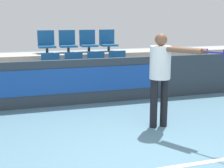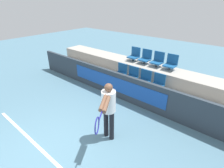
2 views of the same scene
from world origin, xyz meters
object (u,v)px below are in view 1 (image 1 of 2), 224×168
at_px(stadium_chair_5, 68,43).
at_px(stadium_chair_6, 88,42).
at_px(tennis_player, 163,70).
at_px(stadium_chair_0, 51,67).
at_px(stadium_chair_3, 119,64).
at_px(stadium_chair_7, 108,42).
at_px(stadium_chair_2, 97,65).
at_px(stadium_chair_4, 47,43).
at_px(stadium_chair_1, 75,66).

distance_m(stadium_chair_5, stadium_chair_6, 0.56).
bearing_deg(tennis_player, stadium_chair_6, 66.37).
relative_size(stadium_chair_0, stadium_chair_3, 1.00).
bearing_deg(stadium_chair_7, stadium_chair_3, -90.00).
xyz_separation_m(stadium_chair_3, stadium_chair_7, (0.00, 0.95, 0.49)).
relative_size(stadium_chair_6, stadium_chair_7, 1.00).
bearing_deg(stadium_chair_3, stadium_chair_5, 139.57).
xyz_separation_m(stadium_chair_0, tennis_player, (1.60, -2.61, 0.28)).
relative_size(stadium_chair_2, stadium_chair_6, 1.00).
relative_size(stadium_chair_2, stadium_chair_4, 1.00).
distance_m(stadium_chair_6, tennis_player, 3.59).
bearing_deg(stadium_chair_7, stadium_chair_5, 180.00).
xyz_separation_m(stadium_chair_3, stadium_chair_5, (-1.11, 0.95, 0.49)).
distance_m(stadium_chair_0, stadium_chair_7, 1.98).
height_order(stadium_chair_1, stadium_chair_7, stadium_chair_7).
bearing_deg(stadium_chair_7, stadium_chair_0, -150.41).
distance_m(stadium_chair_0, stadium_chair_3, 1.67).
bearing_deg(stadium_chair_1, stadium_chair_6, 59.59).
height_order(stadium_chair_3, stadium_chair_7, stadium_chair_7).
distance_m(stadium_chair_2, stadium_chair_6, 1.07).
bearing_deg(stadium_chair_7, tennis_player, -91.02).
xyz_separation_m(stadium_chair_2, stadium_chair_6, (0.00, 0.95, 0.49)).
height_order(stadium_chair_0, stadium_chair_3, same).
bearing_deg(tennis_player, stadium_chair_5, 74.91).
bearing_deg(stadium_chair_0, stadium_chair_2, 0.00).
distance_m(stadium_chair_4, stadium_chair_7, 1.67).
relative_size(stadium_chair_5, tennis_player, 0.35).
distance_m(stadium_chair_3, stadium_chair_7, 1.07).
xyz_separation_m(stadium_chair_0, stadium_chair_3, (1.67, 0.00, 0.00)).
bearing_deg(stadium_chair_2, stadium_chair_3, 0.00).
bearing_deg(stadium_chair_0, stadium_chair_5, 59.59).
bearing_deg(stadium_chair_4, tennis_player, -65.73).
xyz_separation_m(stadium_chair_1, stadium_chair_2, (0.56, 0.00, 0.00)).
bearing_deg(stadium_chair_7, stadium_chair_2, -120.41).
bearing_deg(stadium_chair_5, stadium_chair_2, -59.59).
relative_size(stadium_chair_4, tennis_player, 0.35).
distance_m(stadium_chair_1, stadium_chair_3, 1.11).
bearing_deg(stadium_chair_5, stadium_chair_6, 0.00).
bearing_deg(stadium_chair_5, stadium_chair_7, 0.00).
relative_size(stadium_chair_0, stadium_chair_5, 1.00).
relative_size(stadium_chair_0, stadium_chair_1, 1.00).
xyz_separation_m(stadium_chair_0, stadium_chair_4, (0.00, 0.95, 0.49)).
bearing_deg(tennis_player, stadium_chair_4, 82.76).
xyz_separation_m(stadium_chair_2, tennis_player, (0.49, -2.61, 0.28)).
xyz_separation_m(stadium_chair_1, stadium_chair_4, (-0.56, 0.95, 0.49)).
xyz_separation_m(stadium_chair_1, stadium_chair_3, (1.11, 0.00, 0.00)).
height_order(stadium_chair_2, tennis_player, tennis_player).
xyz_separation_m(stadium_chair_2, stadium_chair_4, (-1.11, 0.95, 0.49)).
relative_size(stadium_chair_1, stadium_chair_6, 1.00).
relative_size(stadium_chair_3, tennis_player, 0.35).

